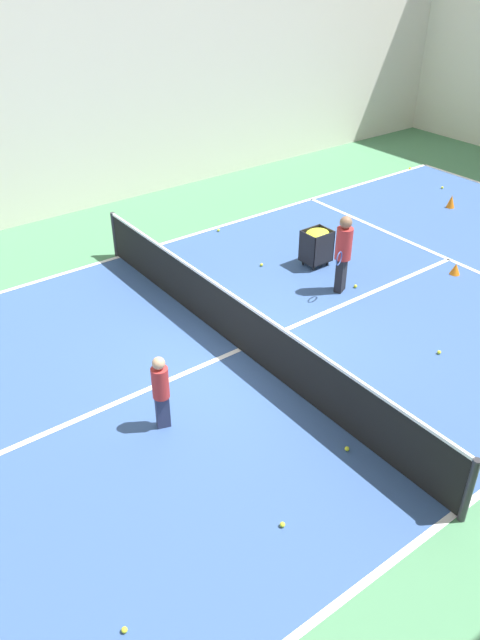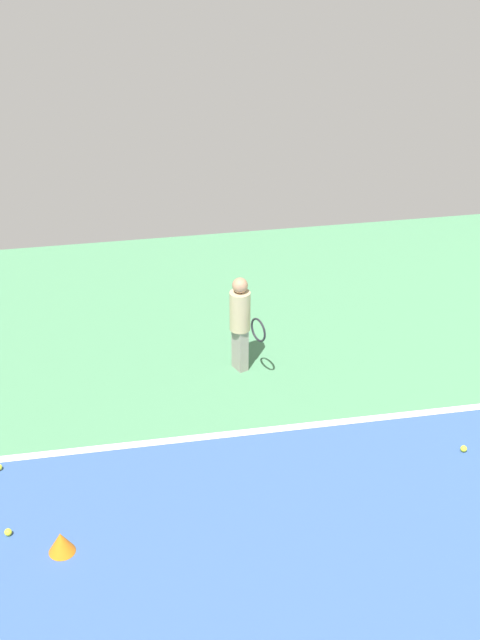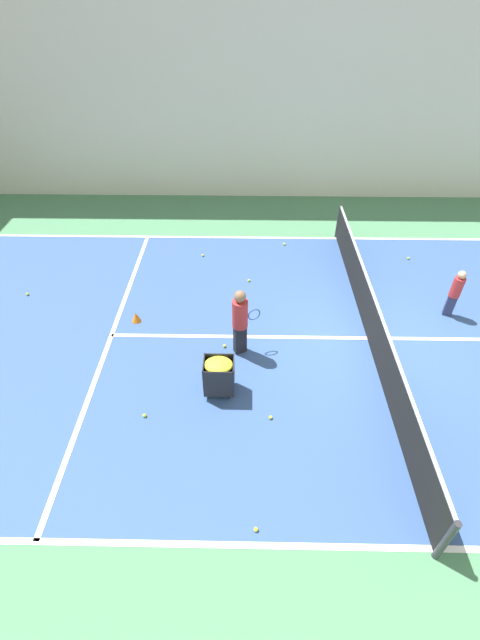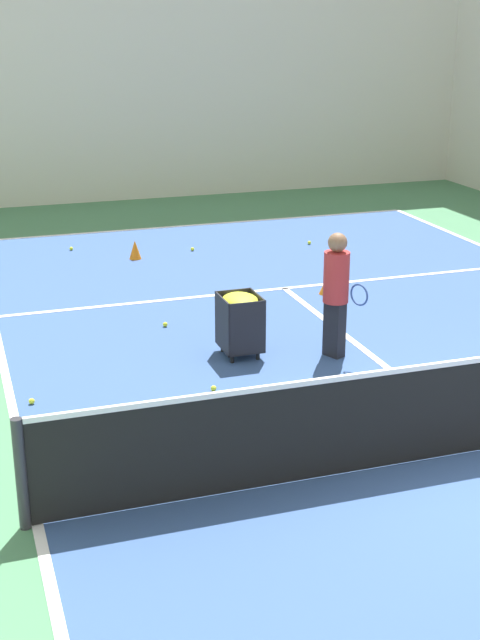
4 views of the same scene
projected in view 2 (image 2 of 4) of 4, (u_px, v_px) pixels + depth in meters
name	position (u px, v px, depth m)	size (l,w,h in m)	color
line_baseline_near	(151.00, 443.00, 9.23)	(9.10, 0.10, 0.00)	white
player_near_baseline	(241.00, 318.00, 10.12)	(0.38, 0.55, 1.19)	gray
training_cone_1	(61.00, 543.00, 7.84)	(0.24, 0.24, 0.21)	orange
tennis_ball_3	(464.00, 449.00, 9.10)	(0.07, 0.07, 0.07)	yellow
tennis_ball_13	(8.00, 532.00, 8.05)	(0.07, 0.07, 0.07)	yellow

